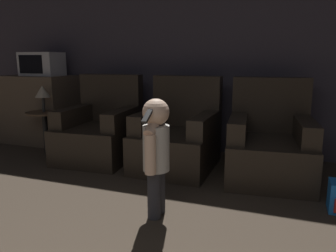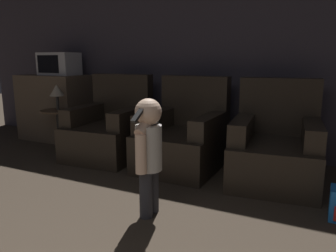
{
  "view_description": "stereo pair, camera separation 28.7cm",
  "coord_description": "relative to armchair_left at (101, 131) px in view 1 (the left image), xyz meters",
  "views": [
    {
      "loc": [
        0.63,
        0.51,
        1.15
      ],
      "look_at": [
        -0.34,
        3.16,
        0.57
      ],
      "focal_mm": 35.0,
      "sensor_mm": 36.0,
      "label": 1
    },
    {
      "loc": [
        0.89,
        0.63,
        1.15
      ],
      "look_at": [
        -0.34,
        3.16,
        0.57
      ],
      "focal_mm": 35.0,
      "sensor_mm": 36.0,
      "label": 2
    }
  ],
  "objects": [
    {
      "name": "wall_back",
      "position": [
        1.4,
        0.74,
        0.98
      ],
      "size": [
        8.4,
        0.05,
        2.6
      ],
      "color": "#3D3842",
      "rests_on": "ground_plane"
    },
    {
      "name": "armchair_left",
      "position": [
        0.0,
        0.0,
        0.0
      ],
      "size": [
        0.83,
        0.96,
        0.96
      ],
      "rotation": [
        0.0,
        0.0,
        0.07
      ],
      "color": "black",
      "rests_on": "ground_plane"
    },
    {
      "name": "armchair_middle",
      "position": [
        0.95,
        0.0,
        0.0
      ],
      "size": [
        0.79,
        0.92,
        0.96
      ],
      "rotation": [
        0.0,
        0.0,
        -0.01
      ],
      "color": "black",
      "rests_on": "ground_plane"
    },
    {
      "name": "armchair_right",
      "position": [
        1.89,
        -0.0,
        0.0
      ],
      "size": [
        0.86,
        0.98,
        0.96
      ],
      "rotation": [
        0.0,
        0.0,
        0.1
      ],
      "color": "black",
      "rests_on": "ground_plane"
    },
    {
      "name": "person_toddler",
      "position": [
        1.16,
        -1.15,
        0.2
      ],
      "size": [
        0.19,
        0.34,
        0.88
      ],
      "rotation": [
        0.0,
        0.0,
        -1.53
      ],
      "color": "#28282D",
      "rests_on": "ground_plane"
    },
    {
      "name": "kitchen_counter",
      "position": [
        -1.21,
        0.37,
        0.14
      ],
      "size": [
        0.98,
        0.59,
        0.92
      ],
      "color": "brown",
      "rests_on": "ground_plane"
    },
    {
      "name": "microwave",
      "position": [
        -1.1,
        0.37,
        0.76
      ],
      "size": [
        0.53,
        0.34,
        0.31
      ],
      "color": "#B7B7BC",
      "rests_on": "kitchen_counter"
    },
    {
      "name": "side_table",
      "position": [
        -0.75,
        -0.07,
        0.1
      ],
      "size": [
        0.44,
        0.44,
        0.51
      ],
      "color": "black",
      "rests_on": "ground_plane"
    },
    {
      "name": "lamp",
      "position": [
        -0.75,
        -0.07,
        0.44
      ],
      "size": [
        0.18,
        0.18,
        0.32
      ],
      "color": "#262626",
      "rests_on": "side_table"
    }
  ]
}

